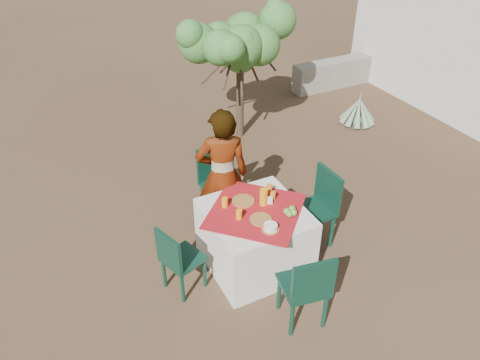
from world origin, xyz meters
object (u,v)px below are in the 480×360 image
object	(u,v)px
person	(222,175)
table	(255,238)
juice_pitcher	(264,197)
chair_near	(307,287)
chair_right	(318,205)
shrub_tree	(242,48)
chair_left	(177,258)
agave	(358,111)
chair_far	(218,179)

from	to	relation	value
person	table	bearing A→B (deg)	114.57
person	juice_pitcher	world-z (taller)	person
chair_near	person	bearing A→B (deg)	-76.12
chair_near	chair_right	bearing A→B (deg)	-119.29
table	shrub_tree	xyz separation A→B (m)	(1.29, 2.86, 1.10)
chair_left	agave	world-z (taller)	chair_left
chair_left	person	world-z (taller)	person
shrub_tree	juice_pitcher	world-z (taller)	shrub_tree
chair_right	shrub_tree	distance (m)	3.02
chair_left	chair_right	distance (m)	1.75
chair_right	chair_near	bearing A→B (deg)	-40.58
shrub_tree	agave	bearing A→B (deg)	-16.29
juice_pitcher	table	bearing A→B (deg)	-155.13
shrub_tree	agave	xyz separation A→B (m)	(1.99, -0.58, -1.25)
chair_left	chair_right	size ratio (longest dim) A/B	0.85
chair_left	shrub_tree	distance (m)	3.74
shrub_tree	chair_near	bearing A→B (deg)	-108.12
person	chair_right	bearing A→B (deg)	163.21
chair_near	chair_right	distance (m)	1.28
juice_pitcher	chair_near	bearing A→B (deg)	-95.21
chair_far	shrub_tree	bearing A→B (deg)	47.97
shrub_tree	agave	world-z (taller)	shrub_tree
chair_near	chair_far	bearing A→B (deg)	-79.74
chair_left	chair_near	bearing A→B (deg)	-154.57
chair_left	person	size ratio (longest dim) A/B	0.49
table	person	xyz separation A→B (m)	(-0.07, 0.67, 0.46)
chair_right	person	world-z (taller)	person
chair_far	juice_pitcher	bearing A→B (deg)	-91.40
shrub_tree	chair_left	bearing A→B (deg)	-127.52
juice_pitcher	person	bearing A→B (deg)	108.55
chair_right	shrub_tree	xyz separation A→B (m)	(0.44, 2.83, 0.94)
juice_pitcher	chair_left	bearing A→B (deg)	-176.72
table	chair_near	world-z (taller)	chair_near
table	chair_right	xyz separation A→B (m)	(0.85, 0.02, 0.16)
agave	chair_left	bearing A→B (deg)	-151.48
chair_left	chair_far	bearing A→B (deg)	-60.67
shrub_tree	juice_pitcher	bearing A→B (deg)	-112.50
chair_near	shrub_tree	distance (m)	4.14
chair_far	chair_near	distance (m)	2.01
chair_far	person	bearing A→B (deg)	-112.95
chair_far	shrub_tree	distance (m)	2.41
person	agave	bearing A→B (deg)	-136.15
chair_right	juice_pitcher	size ratio (longest dim) A/B	4.98
chair_far	chair_left	bearing A→B (deg)	-139.40
chair_left	shrub_tree	world-z (taller)	shrub_tree
person	chair_near	bearing A→B (deg)	112.10
table	juice_pitcher	distance (m)	0.50
table	person	bearing A→B (deg)	96.31
chair_right	person	distance (m)	1.17
chair_near	person	xyz separation A→B (m)	(-0.11, 1.64, 0.33)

